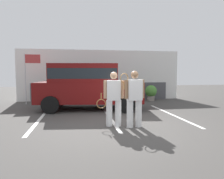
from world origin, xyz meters
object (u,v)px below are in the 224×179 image
Objects in this scene: tennis_player_man at (114,98)px; flag_pole at (29,69)px; parked_suv at (88,84)px; potted_plant_by_porch at (151,92)px; tennis_player_woman at (134,98)px.

flag_pole reaches higher than tennis_player_man.
potted_plant_by_porch is at bearing 37.67° from parked_suv.
flag_pole is (-6.81, -0.26, 1.35)m from potted_plant_by_porch.
tennis_player_man is 0.98× the size of tennis_player_woman.
parked_suv is at bearing -34.69° from flag_pole.
potted_plant_by_porch is 0.35× the size of flag_pole.
tennis_player_woman is (1.26, -3.32, -0.25)m from parked_suv.
tennis_player_woman reaches higher than potted_plant_by_porch.
tennis_player_woman reaches higher than tennis_player_man.
flag_pole is at bearing -58.33° from tennis_player_woman.
tennis_player_woman is at bearing -62.65° from parked_suv.
tennis_player_man is at bearing -54.95° from flag_pole.
parked_suv is at bearing -75.76° from tennis_player_woman.
flag_pole reaches higher than potted_plant_by_porch.
parked_suv is 2.81× the size of tennis_player_woman.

